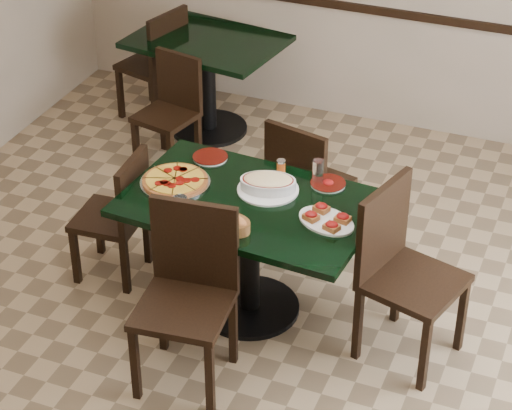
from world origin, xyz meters
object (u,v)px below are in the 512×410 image
at_px(lasagna_casserole, 268,184).
at_px(bread_basket, 231,223).
at_px(chair_right, 400,263).
at_px(back_chair_near, 172,105).
at_px(pepperoni_pizza, 175,181).
at_px(chair_left, 120,211).
at_px(back_chair_left, 159,59).
at_px(chair_near, 189,285).
at_px(main_table, 249,228).
at_px(bruschetta_platter, 326,219).
at_px(back_table, 207,67).
at_px(chair_far, 304,180).

xyz_separation_m(lasagna_casserole, bread_basket, (-0.04, -0.43, -0.01)).
xyz_separation_m(chair_right, back_chair_near, (-2.02, 1.40, -0.12)).
relative_size(back_chair_near, pepperoni_pizza, 2.04).
height_order(chair_left, back_chair_left, back_chair_left).
height_order(chair_near, chair_right, chair_right).
xyz_separation_m(main_table, chair_left, (-0.84, 0.03, -0.11)).
distance_m(chair_near, bread_basket, 0.39).
relative_size(chair_near, bruschetta_platter, 2.51).
height_order(back_table, bruschetta_platter, bruschetta_platter).
relative_size(chair_left, bread_basket, 3.55).
height_order(main_table, lasagna_casserole, lasagna_casserole).
height_order(pepperoni_pizza, bruschetta_platter, bruschetta_platter).
bearing_deg(bruschetta_platter, lasagna_casserole, 179.24).
height_order(back_table, back_chair_left, back_chair_left).
relative_size(back_chair_near, back_chair_left, 0.90).
xyz_separation_m(pepperoni_pizza, lasagna_casserole, (0.51, 0.12, 0.03)).
relative_size(back_table, chair_left, 1.41).
bearing_deg(back_chair_left, lasagna_casserole, 56.33).
bearing_deg(bread_basket, pepperoni_pizza, 154.63).
height_order(lasagna_casserole, bruschetta_platter, lasagna_casserole).
xyz_separation_m(chair_far, back_chair_near, (-1.24, 0.70, -0.06)).
relative_size(back_table, pepperoni_pizza, 2.95).
bearing_deg(chair_right, back_chair_near, 71.01).
distance_m(lasagna_casserole, bruschetta_platter, 0.44).
relative_size(main_table, pepperoni_pizza, 3.57).
bearing_deg(pepperoni_pizza, back_chair_near, 117.11).
xyz_separation_m(chair_far, chair_near, (-0.18, -1.27, 0.06)).
bearing_deg(chair_far, back_chair_left, -24.39).
relative_size(back_chair_left, pepperoni_pizza, 2.27).
xyz_separation_m(back_table, chair_left, (0.27, -1.87, -0.07)).
bearing_deg(chair_right, pepperoni_pizza, 105.09).
bearing_deg(chair_left, pepperoni_pizza, 83.10).
relative_size(pepperoni_pizza, bread_basket, 1.70).
xyz_separation_m(chair_near, chair_right, (0.96, 0.57, 0.01)).
distance_m(main_table, pepperoni_pizza, 0.49).
xyz_separation_m(back_table, back_chair_near, (-0.05, -0.50, -0.08)).
distance_m(chair_right, lasagna_casserole, 0.84).
distance_m(back_table, lasagna_casserole, 2.14).
distance_m(chair_right, bread_basket, 0.91).
height_order(back_table, chair_right, chair_right).
bearing_deg(chair_far, lasagna_casserole, 101.50).
xyz_separation_m(chair_right, chair_left, (-1.69, 0.04, -0.11)).
bearing_deg(lasagna_casserole, main_table, -127.32).
distance_m(chair_left, back_chair_near, 1.40).
xyz_separation_m(main_table, chair_right, (0.86, -0.00, -0.00)).
bearing_deg(chair_near, main_table, 74.05).
relative_size(back_table, back_chair_left, 1.30).
distance_m(main_table, chair_near, 0.58).
relative_size(back_chair_left, lasagna_casserole, 2.56).
xyz_separation_m(bread_basket, bruschetta_platter, (0.44, 0.25, -0.02)).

